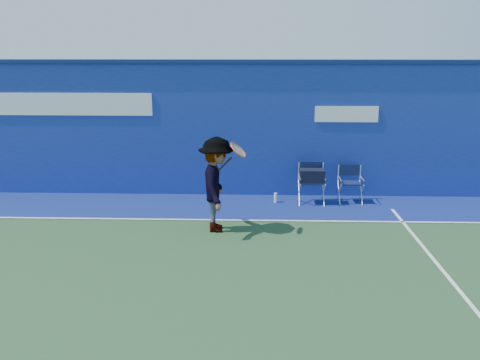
{
  "coord_description": "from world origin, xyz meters",
  "views": [
    {
      "loc": [
        1.6,
        -6.36,
        3.38
      ],
      "look_at": [
        1.31,
        2.6,
        1.0
      ],
      "focal_mm": 38.0,
      "sensor_mm": 36.0,
      "label": 1
    }
  ],
  "objects_px": {
    "directors_chair_left": "(311,186)",
    "water_bottle": "(276,198)",
    "directors_chair_right": "(350,191)",
    "tennis_player": "(217,185)"
  },
  "relations": [
    {
      "from": "directors_chair_right",
      "to": "water_bottle",
      "type": "height_order",
      "value": "directors_chair_right"
    },
    {
      "from": "directors_chair_left",
      "to": "tennis_player",
      "type": "relative_size",
      "value": 0.51
    },
    {
      "from": "directors_chair_left",
      "to": "water_bottle",
      "type": "xyz_separation_m",
      "value": [
        -0.78,
        0.02,
        -0.27
      ]
    },
    {
      "from": "water_bottle",
      "to": "tennis_player",
      "type": "xyz_separation_m",
      "value": [
        -1.16,
        -1.76,
        0.78
      ]
    },
    {
      "from": "directors_chair_left",
      "to": "water_bottle",
      "type": "height_order",
      "value": "directors_chair_left"
    },
    {
      "from": "water_bottle",
      "to": "tennis_player",
      "type": "height_order",
      "value": "tennis_player"
    },
    {
      "from": "directors_chair_left",
      "to": "water_bottle",
      "type": "distance_m",
      "value": 0.83
    },
    {
      "from": "directors_chair_left",
      "to": "water_bottle",
      "type": "relative_size",
      "value": 4.07
    },
    {
      "from": "directors_chair_right",
      "to": "tennis_player",
      "type": "distance_m",
      "value": 3.43
    },
    {
      "from": "directors_chair_left",
      "to": "tennis_player",
      "type": "bearing_deg",
      "value": -138.04
    }
  ]
}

